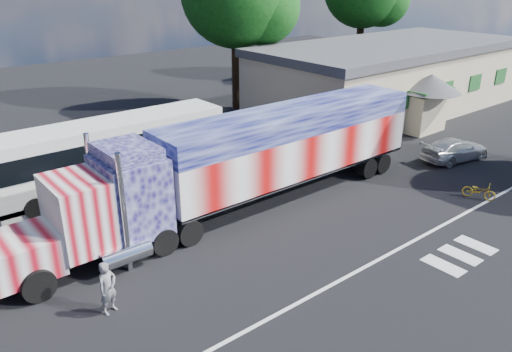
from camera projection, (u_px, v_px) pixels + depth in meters
ground at (302, 240)px, 20.68m from camera, size 100.00×100.00×0.00m
lane_markings at (403, 264)px, 18.97m from camera, size 30.00×2.67×0.01m
semi_truck at (248, 160)px, 22.59m from camera, size 21.78×3.44×4.64m
coach_bus at (114, 153)px, 25.28m from camera, size 11.84×2.76×3.44m
hall_building at (390, 77)px, 39.08m from camera, size 22.40×12.80×5.20m
parked_car at (455, 149)px, 29.17m from camera, size 4.67×2.58×1.28m
woman at (108, 288)px, 15.98m from camera, size 0.78×0.63×1.84m
bicycle at (479, 191)px, 24.27m from camera, size 1.05×1.63×0.81m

